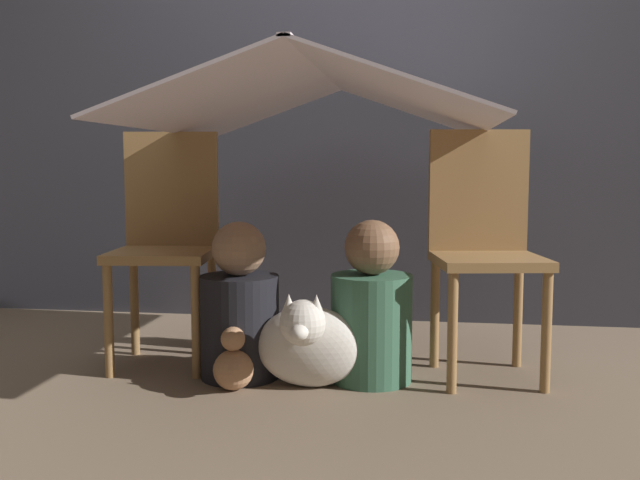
% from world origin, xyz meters
% --- Properties ---
extents(ground_plane, '(8.80, 8.80, 0.00)m').
position_xyz_m(ground_plane, '(0.00, 0.00, 0.00)').
color(ground_plane, '#7A6651').
extents(wall_back, '(7.00, 0.05, 2.50)m').
position_xyz_m(wall_back, '(0.00, 1.11, 1.25)').
color(wall_back, '#3D3D47').
rests_on(wall_back, ground_plane).
extents(chair_left, '(0.43, 0.43, 0.95)m').
position_xyz_m(chair_left, '(-0.65, 0.18, 0.52)').
color(chair_left, olive).
rests_on(chair_left, ground_plane).
extents(chair_right, '(0.45, 0.45, 0.95)m').
position_xyz_m(chair_right, '(0.62, 0.18, 0.52)').
color(chair_right, olive).
rests_on(chair_right, ground_plane).
extents(sheet_canopy, '(1.28, 1.42, 0.23)m').
position_xyz_m(sheet_canopy, '(0.00, 0.10, 1.06)').
color(sheet_canopy, silver).
extents(person_front, '(0.30, 0.30, 0.60)m').
position_xyz_m(person_front, '(-0.29, -0.01, 0.25)').
color(person_front, black).
rests_on(person_front, ground_plane).
extents(person_second, '(0.30, 0.30, 0.61)m').
position_xyz_m(person_second, '(0.21, 0.02, 0.26)').
color(person_second, '#38664C').
rests_on(person_second, ground_plane).
extents(dog, '(0.39, 0.35, 0.37)m').
position_xyz_m(dog, '(-0.01, -0.12, 0.17)').
color(dog, silver).
rests_on(dog, ground_plane).
extents(plush_toy, '(0.15, 0.15, 0.23)m').
position_xyz_m(plush_toy, '(-0.28, -0.17, 0.09)').
color(plush_toy, tan).
rests_on(plush_toy, ground_plane).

